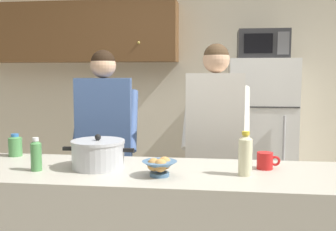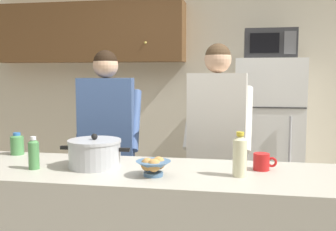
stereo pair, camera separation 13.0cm
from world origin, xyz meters
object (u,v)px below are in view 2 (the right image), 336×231
Objects in this scene: bottle_mid_counter at (17,144)px; coffee_mug at (262,162)px; bottle_near_edge at (240,155)px; bottle_far_corner at (34,153)px; person_near_pot at (107,131)px; microwave at (270,44)px; person_by_sink at (217,128)px; bread_bowl at (153,166)px; refrigerator at (267,140)px; cooking_pot at (95,153)px.

coffee_mug is at bearing -5.35° from bottle_mid_counter.
bottle_far_corner is at bearing -177.80° from bottle_near_edge.
person_near_pot is 6.94× the size of bottle_near_edge.
bottle_mid_counter is (-0.45, -0.51, -0.03)m from person_near_pot.
coffee_mug is at bearing -30.11° from person_near_pot.
microwave reaches higher than bottle_near_edge.
microwave is 2.46m from bottle_mid_counter.
person_by_sink is 9.03× the size of bottle_far_corner.
bottle_far_corner is (-1.43, -1.92, -0.73)m from microwave.
bottle_far_corner is at bearing -137.54° from person_by_sink.
microwave is at bearing 69.46° from bread_bowl.
microwave is (0.00, -0.02, 0.94)m from refrigerator.
person_by_sink reaches higher than refrigerator.
cooking_pot is at bearing 18.10° from bottle_far_corner.
bread_bowl is 1.00× the size of bottle_far_corner.
bottle_near_edge is at bearing -4.27° from cooking_pot.
person_by_sink reaches higher than bottle_near_edge.
bottle_far_corner is (-0.13, -0.86, -0.01)m from person_near_pot.
person_near_pot is at bearing 48.46° from bottle_mid_counter.
person_by_sink is at bearing 72.96° from bread_bowl.
person_near_pot is 0.85m from person_by_sink.
refrigerator is 8.63× the size of bread_bowl.
person_near_pot is at bearing 103.98° from cooking_pot.
person_near_pot is 8.80× the size of bottle_far_corner.
bottle_near_edge is (-0.28, -1.87, -0.71)m from microwave.
coffee_mug is 0.71× the size of bread_bowl.
cooking_pot is 0.68m from bottle_mid_counter.
bread_bowl is (-0.73, -1.97, 0.17)m from refrigerator.
microwave reaches higher than person_near_pot.
bottle_far_corner is (0.32, -0.35, 0.02)m from bottle_mid_counter.
bread_bowl is at bearing -19.99° from cooking_pot.
cooking_pot is at bearing 160.01° from bread_bowl.
person_by_sink is 1.33m from bottle_far_corner.
coffee_mug is (1.13, -0.66, -0.05)m from person_near_pot.
bottle_far_corner is (-1.43, -1.94, 0.21)m from refrigerator.
microwave reaches higher than cooking_pot.
coffee_mug is 0.62m from bread_bowl.
cooking_pot is 3.18× the size of coffee_mug.
bottle_near_edge is 1.60× the size of bottle_mid_counter.
bottle_near_edge is (1.01, -0.81, 0.01)m from person_near_pot.
microwave is at bearing 84.69° from coffee_mug.
person_by_sink is at bearing 42.46° from bottle_far_corner.
bottle_near_edge is at bearing 2.20° from bottle_far_corner.
cooking_pot is 0.83m from bottle_near_edge.
microwave is at bearing 41.99° from bottle_mid_counter.
bread_bowl is at bearing -157.92° from coffee_mug.
person_near_pot reaches higher than bottle_mid_counter.
cooking_pot is (-1.11, -1.83, 0.20)m from refrigerator.
person_by_sink reaches higher than person_near_pot.
bottle_far_corner is at bearing -171.03° from coffee_mug.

